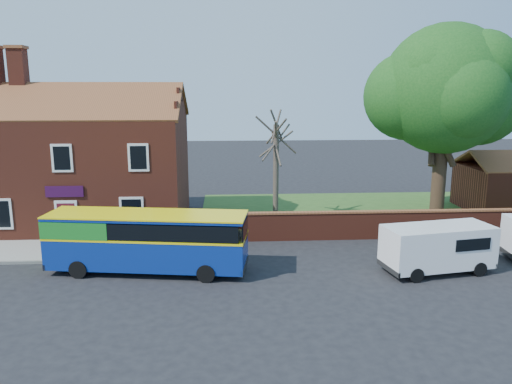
{
  "coord_description": "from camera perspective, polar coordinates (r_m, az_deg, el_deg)",
  "views": [
    {
      "loc": [
        1.7,
        -19.23,
        8.25
      ],
      "look_at": [
        3.14,
        5.0,
        3.16
      ],
      "focal_mm": 35.0,
      "sensor_mm": 36.0,
      "label": 1
    }
  ],
  "objects": [
    {
      "name": "boundary_wall",
      "position": [
        29.51,
        19.27,
        -3.43
      ],
      "size": [
        22.0,
        0.38,
        1.6
      ],
      "color": "maroon",
      "rests_on": "ground"
    },
    {
      "name": "grass_strip",
      "position": [
        35.13,
        15.48,
        -2.14
      ],
      "size": [
        26.0,
        12.0,
        0.04
      ],
      "primitive_type": "cube",
      "color": "#426B28",
      "rests_on": "ground"
    },
    {
      "name": "kerb",
      "position": [
        26.12,
        -22.86,
        -7.37
      ],
      "size": [
        18.0,
        0.15,
        0.14
      ],
      "primitive_type": "cube",
      "color": "slate",
      "rests_on": "ground"
    },
    {
      "name": "bare_tree",
      "position": [
        30.93,
        2.29,
        2.8
      ],
      "size": [
        2.48,
        2.95,
        6.61
      ],
      "color": "#4C4238",
      "rests_on": "ground"
    },
    {
      "name": "shop_building",
      "position": [
        32.31,
        -19.04,
        2.58
      ],
      "size": [
        12.3,
        8.13,
        10.5
      ],
      "color": "maroon",
      "rests_on": "ground"
    },
    {
      "name": "van_near",
      "position": [
        24.13,
        20.08,
        -5.87
      ],
      "size": [
        5.18,
        2.81,
        2.16
      ],
      "rotation": [
        0.0,
        0.0,
        0.18
      ],
      "color": "white",
      "rests_on": "ground"
    },
    {
      "name": "large_tree",
      "position": [
        33.22,
        20.82,
        10.5
      ],
      "size": [
        9.9,
        7.83,
        12.08
      ],
      "color": "black",
      "rests_on": "ground"
    },
    {
      "name": "bus",
      "position": [
        23.23,
        -12.97,
        -5.22
      ],
      "size": [
        9.18,
        3.54,
        2.73
      ],
      "rotation": [
        0.0,
        0.0,
        -0.15
      ],
      "color": "navy",
      "rests_on": "ground"
    },
    {
      "name": "ground",
      "position": [
        20.99,
        -7.93,
        -11.41
      ],
      "size": [
        120.0,
        120.0,
        0.0
      ],
      "primitive_type": "plane",
      "color": "black",
      "rests_on": "ground"
    },
    {
      "name": "pavement",
      "position": [
        27.69,
        -21.67,
        -6.23
      ],
      "size": [
        18.0,
        3.5,
        0.12
      ],
      "primitive_type": "cube",
      "color": "gray",
      "rests_on": "ground"
    }
  ]
}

